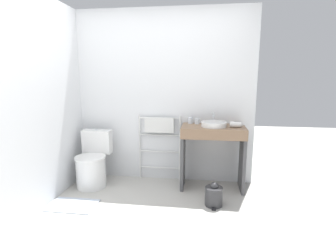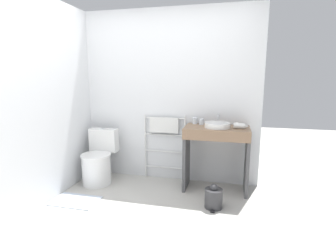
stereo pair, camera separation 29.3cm
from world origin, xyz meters
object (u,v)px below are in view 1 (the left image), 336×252
at_px(trash_bin, 214,196).
at_px(towel_radiator, 159,133).
at_px(sink_basin, 214,124).
at_px(hair_dryer, 236,125).
at_px(cup_near_wall, 190,120).
at_px(cup_near_edge, 197,121).
at_px(toilet, 93,164).

bearing_deg(trash_bin, towel_radiator, 137.59).
xyz_separation_m(sink_basin, hair_dryer, (0.28, -0.00, 0.00)).
relative_size(towel_radiator, cup_near_wall, 10.95).
distance_m(towel_radiator, cup_near_edge, 0.58).
relative_size(towel_radiator, cup_near_edge, 12.07).
distance_m(sink_basin, cup_near_edge, 0.27).
height_order(towel_radiator, sink_basin, towel_radiator).
bearing_deg(toilet, sink_basin, 3.78).
distance_m(sink_basin, hair_dryer, 0.28).
distance_m(hair_dryer, trash_bin, 0.95).
distance_m(towel_radiator, cup_near_wall, 0.49).
distance_m(sink_basin, cup_near_wall, 0.37).
bearing_deg(sink_basin, toilet, -176.22).
relative_size(cup_near_edge, trash_bin, 0.27).
height_order(toilet, hair_dryer, hair_dryer).
bearing_deg(cup_near_wall, cup_near_edge, -20.04).
distance_m(toilet, towel_radiator, 1.03).
bearing_deg(trash_bin, sink_basin, 91.05).
distance_m(cup_near_wall, cup_near_edge, 0.10).
relative_size(cup_near_edge, hair_dryer, 0.43).
xyz_separation_m(toilet, cup_near_wall, (1.34, 0.30, 0.60)).
xyz_separation_m(toilet, cup_near_edge, (1.43, 0.27, 0.60)).
bearing_deg(towel_radiator, sink_basin, -16.47).
relative_size(toilet, cup_near_edge, 9.59).
height_order(toilet, towel_radiator, towel_radiator).
bearing_deg(cup_near_wall, hair_dryer, -18.13).
distance_m(toilet, trash_bin, 1.71).
distance_m(cup_near_edge, hair_dryer, 0.53).
xyz_separation_m(towel_radiator, cup_near_edge, (0.54, -0.07, 0.20)).
bearing_deg(hair_dryer, towel_radiator, 167.72).
distance_m(toilet, sink_basin, 1.76).
bearing_deg(hair_dryer, toilet, -176.82).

